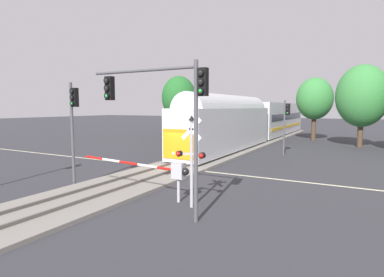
% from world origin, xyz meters
% --- Properties ---
extents(ground_plane, '(220.00, 220.00, 0.00)m').
position_xyz_m(ground_plane, '(0.00, 0.00, 0.00)').
color(ground_plane, '#333338').
extents(road_centre_stripe, '(44.00, 0.20, 0.01)m').
position_xyz_m(road_centre_stripe, '(0.00, 0.00, 0.00)').
color(road_centre_stripe, beige).
rests_on(road_centre_stripe, ground).
extents(railway_track, '(4.40, 80.00, 0.32)m').
position_xyz_m(railway_track, '(0.00, 0.00, 0.10)').
color(railway_track, gray).
rests_on(railway_track, ground).
extents(commuter_train, '(3.04, 40.30, 5.16)m').
position_xyz_m(commuter_train, '(0.00, 18.89, 2.79)').
color(commuter_train, silver).
rests_on(commuter_train, railway_track).
extents(crossing_gate_near, '(6.36, 0.40, 1.80)m').
position_xyz_m(crossing_gate_near, '(3.36, -6.70, 1.42)').
color(crossing_gate_near, '#B7B7BC').
rests_on(crossing_gate_near, ground).
extents(crossing_signal_mast, '(1.36, 0.44, 3.98)m').
position_xyz_m(crossing_signal_mast, '(5.01, -7.11, 2.43)').
color(crossing_signal_mast, '#B2B2B7').
rests_on(crossing_signal_mast, ground).
extents(crossing_gate_far, '(5.28, 0.40, 1.80)m').
position_xyz_m(crossing_gate_far, '(-3.61, 6.70, 1.40)').
color(crossing_gate_far, '#B7B7BC').
rests_on(crossing_gate_far, ground).
extents(traffic_signal_median, '(0.53, 0.38, 5.63)m').
position_xyz_m(traffic_signal_median, '(-2.26, -7.00, 3.77)').
color(traffic_signal_median, '#4C4C51').
rests_on(traffic_signal_median, ground).
extents(traffic_signal_near_right, '(5.34, 0.38, 6.01)m').
position_xyz_m(traffic_signal_near_right, '(4.59, -8.55, 4.56)').
color(traffic_signal_near_right, '#4C4C51').
rests_on(traffic_signal_near_right, ground).
extents(traffic_signal_far_side, '(0.53, 0.38, 4.93)m').
position_xyz_m(traffic_signal_far_side, '(5.40, 9.52, 3.31)').
color(traffic_signal_far_side, '#4C4C51').
rests_on(traffic_signal_far_side, ground).
extents(elm_centre_background, '(4.56, 4.56, 8.10)m').
position_xyz_m(elm_centre_background, '(5.77, 24.47, 5.38)').
color(elm_centre_background, '#4C3828').
rests_on(elm_centre_background, ground).
extents(pine_left_background, '(5.03, 5.03, 8.86)m').
position_xyz_m(pine_left_background, '(-12.59, 21.10, 5.70)').
color(pine_left_background, '#4C3828').
rests_on(pine_left_background, ground).
extents(oak_far_right, '(5.28, 5.28, 8.80)m').
position_xyz_m(oak_far_right, '(11.16, 19.38, 5.48)').
color(oak_far_right, '#4C3828').
rests_on(oak_far_right, ground).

